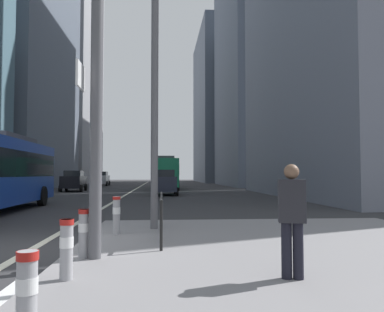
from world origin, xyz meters
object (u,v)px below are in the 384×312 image
Objects in this scene: car_receding_far at (165,179)px; bollard_right at (84,231)px; bollard_front at (27,291)px; bollard_left at (67,246)px; car_oncoming_far at (101,179)px; bollard_back at (116,213)px; city_bus_red_receding at (165,172)px; street_lamp_post at (155,43)px; car_oncoming_mid at (74,181)px; pedestrian_waiting at (292,215)px; car_receding_near at (164,182)px.

bollard_right is (-1.79, -43.76, -0.36)m from car_receding_far.
bollard_left reaches higher than bollard_front.
car_oncoming_far is 4.66× the size of bollard_back.
city_bus_red_receding is 11.53× the size of bollard_back.
city_bus_red_receding is 1.34× the size of street_lamp_post.
bollard_left is 4.14m from bollard_back.
city_bus_red_receding is 35.51m from bollard_left.
pedestrian_waiting is (10.17, -31.83, 0.06)m from car_oncoming_mid.
car_receding_far is at bearing 91.84° from pedestrian_waiting.
city_bus_red_receding is 2.34× the size of car_receding_far.
bollard_right is 3.67m from pedestrian_waiting.
city_bus_red_receding is 15.57m from car_oncoming_far.
car_oncoming_far is (-8.64, 12.93, -0.85)m from city_bus_red_receding.
car_receding_far is 0.57× the size of street_lamp_post.
street_lamp_post is 6.94m from bollard_left.
pedestrian_waiting reaches higher than bollard_back.
car_oncoming_mid is at bearing 102.44° from bollard_left.
street_lamp_post is (-0.61, -40.20, 4.29)m from car_receding_far.
bollard_front is (7.12, -33.65, -0.39)m from car_oncoming_mid.
car_receding_far is 5.39× the size of bollard_left.
street_lamp_post reaches higher than bollard_front.
street_lamp_post is 8.61× the size of bollard_back.
car_oncoming_far is at bearing 90.06° from car_oncoming_mid.
pedestrian_waiting is (3.06, 1.83, 0.45)m from bollard_front.
car_receding_far is at bearing -19.91° from car_oncoming_far.
car_oncoming_mid is at bearing 106.94° from street_lamp_post.
bollard_front is at bearing -78.06° from car_oncoming_mid.
car_receding_near reaches higher than pedestrian_waiting.
bollard_front is at bearing -91.93° from car_receding_far.
car_receding_near is at bearing 86.07° from bollard_right.
bollard_front is at bearing -92.99° from car_receding_near.
bollard_right is at bearing -92.86° from city_bus_red_receding.
car_oncoming_mid is 28.16m from street_lamp_post.
bollard_back is (0.07, 6.15, 0.07)m from bollard_front.
car_receding_far is at bearing 89.48° from city_bus_red_receding.
bollard_left is at bearing -77.56° from car_oncoming_mid.
city_bus_red_receding is 12.61× the size of bollard_left.
car_oncoming_mid reaches higher than bollard_left.
bollard_front is (-1.38, -26.37, -0.39)m from car_receding_near.
city_bus_red_receding reaches higher than bollard_front.
pedestrian_waiting is at bearing -87.51° from city_bus_red_receding.
car_oncoming_mid is at bearing -89.94° from car_oncoming_far.
bollard_back is (7.19, -27.50, -0.32)m from car_oncoming_mid.
city_bus_red_receding reaches higher than bollard_right.
city_bus_red_receding reaches higher than bollard_back.
car_receding_near is 4.98× the size of bollard_left.
bollard_front is (-1.59, -47.24, -0.39)m from car_receding_far.
pedestrian_waiting is (2.07, -5.21, -4.23)m from street_lamp_post.
bollard_front is 6.15m from bollard_back.
car_receding_near reaches higher than bollard_back.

